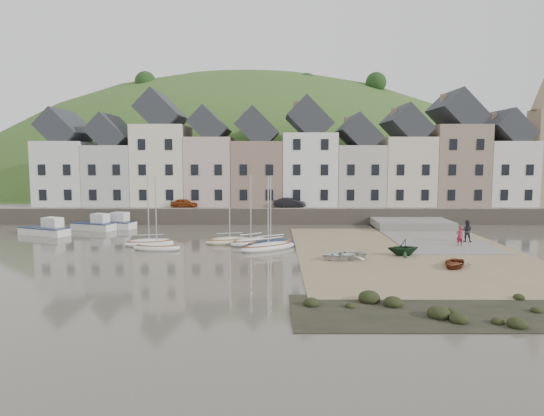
{
  "coord_description": "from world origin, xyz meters",
  "views": [
    {
      "loc": [
        0.15,
        -38.8,
        7.71
      ],
      "look_at": [
        0.0,
        6.0,
        3.0
      ],
      "focal_mm": 32.6,
      "sensor_mm": 36.0,
      "label": 1
    }
  ],
  "objects_px": {
    "sailboat_0": "(149,243)",
    "car_right": "(290,203)",
    "person_dark": "(467,231)",
    "rowboat_white": "(343,255)",
    "rowboat_green": "(403,247)",
    "car_left": "(184,203)",
    "rowboat_red": "(454,263)",
    "person_red": "(460,236)"
  },
  "relations": [
    {
      "from": "sailboat_0",
      "to": "car_right",
      "type": "relative_size",
      "value": 1.71
    },
    {
      "from": "sailboat_0",
      "to": "rowboat_white",
      "type": "xyz_separation_m",
      "value": [
        15.93,
        -5.96,
        0.15
      ]
    },
    {
      "from": "sailboat_0",
      "to": "rowboat_red",
      "type": "bearing_deg",
      "value": -20.15
    },
    {
      "from": "rowboat_green",
      "to": "car_left",
      "type": "distance_m",
      "value": 29.29
    },
    {
      "from": "sailboat_0",
      "to": "person_red",
      "type": "height_order",
      "value": "sailboat_0"
    },
    {
      "from": "sailboat_0",
      "to": "car_right",
      "type": "distance_m",
      "value": 20.68
    },
    {
      "from": "person_dark",
      "to": "car_left",
      "type": "relative_size",
      "value": 0.6
    },
    {
      "from": "sailboat_0",
      "to": "rowboat_white",
      "type": "distance_m",
      "value": 17.01
    },
    {
      "from": "rowboat_red",
      "to": "car_right",
      "type": "relative_size",
      "value": 0.74
    },
    {
      "from": "rowboat_green",
      "to": "person_red",
      "type": "height_order",
      "value": "person_red"
    },
    {
      "from": "sailboat_0",
      "to": "person_dark",
      "type": "distance_m",
      "value": 28.04
    },
    {
      "from": "rowboat_white",
      "to": "car_left",
      "type": "relative_size",
      "value": 1.06
    },
    {
      "from": "rowboat_green",
      "to": "person_dark",
      "type": "height_order",
      "value": "person_dark"
    },
    {
      "from": "sailboat_0",
      "to": "rowboat_white",
      "type": "bearing_deg",
      "value": -20.53
    },
    {
      "from": "rowboat_green",
      "to": "rowboat_red",
      "type": "xyz_separation_m",
      "value": [
        2.49,
        -4.03,
        -0.36
      ]
    },
    {
      "from": "sailboat_0",
      "to": "rowboat_red",
      "type": "xyz_separation_m",
      "value": [
        23.26,
        -8.53,
        0.08
      ]
    },
    {
      "from": "rowboat_white",
      "to": "rowboat_green",
      "type": "distance_m",
      "value": 5.07
    },
    {
      "from": "person_red",
      "to": "person_dark",
      "type": "xyz_separation_m",
      "value": [
        1.37,
        2.04,
        0.14
      ]
    },
    {
      "from": "rowboat_white",
      "to": "person_dark",
      "type": "bearing_deg",
      "value": 105.09
    },
    {
      "from": "rowboat_red",
      "to": "car_right",
      "type": "distance_m",
      "value": 26.99
    },
    {
      "from": "rowboat_red",
      "to": "person_dark",
      "type": "xyz_separation_m",
      "value": [
        4.73,
        10.0,
        0.74
      ]
    },
    {
      "from": "rowboat_white",
      "to": "person_red",
      "type": "bearing_deg",
      "value": 100.22
    },
    {
      "from": "car_left",
      "to": "car_right",
      "type": "distance_m",
      "value": 12.55
    },
    {
      "from": "person_red",
      "to": "car_right",
      "type": "distance_m",
      "value": 21.87
    },
    {
      "from": "car_right",
      "to": "rowboat_red",
      "type": "bearing_deg",
      "value": -138.86
    },
    {
      "from": "rowboat_white",
      "to": "person_red",
      "type": "distance_m",
      "value": 11.98
    },
    {
      "from": "person_red",
      "to": "car_left",
      "type": "bearing_deg",
      "value": -37.63
    },
    {
      "from": "sailboat_0",
      "to": "car_right",
      "type": "height_order",
      "value": "sailboat_0"
    },
    {
      "from": "rowboat_red",
      "to": "person_dark",
      "type": "bearing_deg",
      "value": 94.17
    },
    {
      "from": "car_left",
      "to": "sailboat_0",
      "type": "bearing_deg",
      "value": -161.4
    },
    {
      "from": "person_dark",
      "to": "rowboat_green",
      "type": "bearing_deg",
      "value": 61.23
    },
    {
      "from": "rowboat_green",
      "to": "rowboat_red",
      "type": "height_order",
      "value": "rowboat_green"
    },
    {
      "from": "rowboat_white",
      "to": "rowboat_green",
      "type": "height_order",
      "value": "rowboat_green"
    },
    {
      "from": "person_dark",
      "to": "car_right",
      "type": "xyz_separation_m",
      "value": [
        -15.31,
        14.76,
        1.12
      ]
    },
    {
      "from": "sailboat_0",
      "to": "rowboat_red",
      "type": "height_order",
      "value": "sailboat_0"
    },
    {
      "from": "rowboat_red",
      "to": "car_right",
      "type": "bearing_deg",
      "value": 142.61
    },
    {
      "from": "rowboat_red",
      "to": "car_left",
      "type": "distance_m",
      "value": 33.93
    },
    {
      "from": "person_dark",
      "to": "car_right",
      "type": "distance_m",
      "value": 21.3
    },
    {
      "from": "rowboat_white",
      "to": "rowboat_red",
      "type": "height_order",
      "value": "rowboat_white"
    },
    {
      "from": "rowboat_white",
      "to": "person_dark",
      "type": "distance_m",
      "value": 14.18
    },
    {
      "from": "person_red",
      "to": "car_left",
      "type": "height_order",
      "value": "car_left"
    },
    {
      "from": "sailboat_0",
      "to": "person_dark",
      "type": "height_order",
      "value": "sailboat_0"
    }
  ]
}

